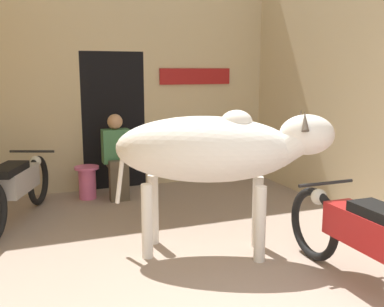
# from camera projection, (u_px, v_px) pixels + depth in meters

# --- Properties ---
(wall_back_with_doorway) EXTENTS (4.79, 0.93, 3.90)m
(wall_back_with_doorway) POSITION_uv_depth(u_px,v_px,m) (115.00, 79.00, 6.95)
(wall_back_with_doorway) COLOR #C6B289
(wall_back_with_doorway) RESTS_ON ground_plane
(wall_right_with_door) EXTENTS (0.22, 5.05, 3.90)m
(wall_right_with_door) POSITION_uv_depth(u_px,v_px,m) (377.00, 60.00, 5.24)
(wall_right_with_door) COLOR #C6B289
(wall_right_with_door) RESTS_ON ground_plane
(cow) EXTENTS (2.12, 1.37, 1.46)m
(cow) POSITION_uv_depth(u_px,v_px,m) (215.00, 150.00, 4.36)
(cow) COLOR silver
(cow) RESTS_ON ground_plane
(motorcycle_near) EXTENTS (0.58, 2.08, 0.81)m
(motorcycle_near) POSITION_uv_depth(u_px,v_px,m) (365.00, 237.00, 3.67)
(motorcycle_near) COLOR black
(motorcycle_near) RESTS_ON ground_plane
(motorcycle_far) EXTENTS (0.90, 1.96, 0.78)m
(motorcycle_far) POSITION_uv_depth(u_px,v_px,m) (17.00, 186.00, 5.37)
(motorcycle_far) COLOR black
(motorcycle_far) RESTS_ON ground_plane
(shopkeeper_seated) EXTENTS (0.38, 0.34, 1.21)m
(shopkeeper_seated) POSITION_uv_depth(u_px,v_px,m) (117.00, 154.00, 6.31)
(shopkeeper_seated) COLOR brown
(shopkeeper_seated) RESTS_ON ground_plane
(plastic_stool) EXTENTS (0.34, 0.34, 0.47)m
(plastic_stool) POSITION_uv_depth(u_px,v_px,m) (87.00, 181.00, 6.38)
(plastic_stool) COLOR #DB6093
(plastic_stool) RESTS_ON ground_plane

